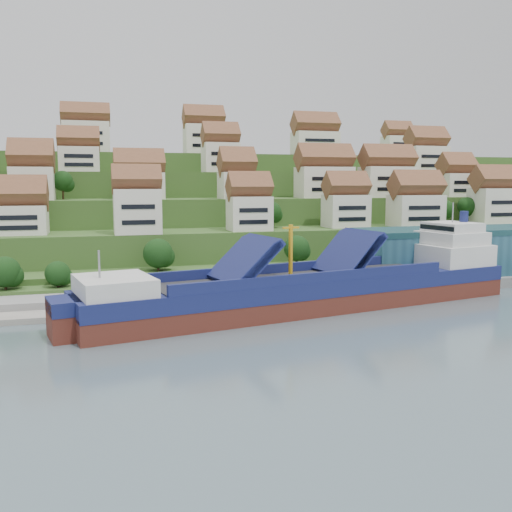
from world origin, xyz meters
name	(u,v)px	position (x,y,z in m)	size (l,w,h in m)	color
ground	(293,311)	(0.00, 0.00, 0.00)	(300.00, 300.00, 0.00)	slate
quay	(360,284)	(20.00, 15.00, 1.10)	(180.00, 14.00, 2.20)	gray
hillside	(194,216)	(0.00, 103.55, 10.66)	(260.00, 128.00, 31.00)	#2D4C1E
hillside_village	(223,175)	(0.76, 60.33, 24.25)	(156.75, 64.38, 29.23)	white
hillside_trees	(201,211)	(-8.57, 42.56, 15.53)	(144.54, 62.12, 30.54)	#183E14
warehouse	(486,249)	(52.00, 17.00, 7.20)	(60.00, 15.00, 10.00)	#265569
flagpole	(363,260)	(18.11, 10.00, 6.88)	(1.28, 0.16, 8.00)	gray
cargo_ship	(322,289)	(5.60, 0.83, 3.42)	(82.30, 28.61, 18.10)	#55231A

